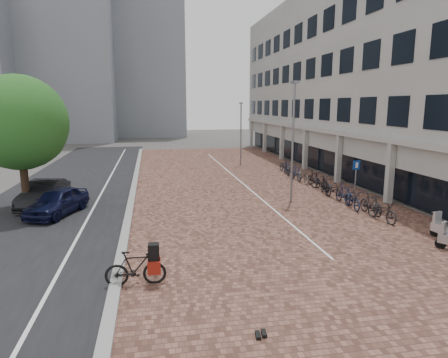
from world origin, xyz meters
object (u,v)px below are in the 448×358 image
hero_bike (136,268)px  car_navy (57,202)px  car_dark (44,194)px  parking_sign (356,175)px  scooter_front (448,228)px

hero_bike → car_navy: bearing=26.5°
car_dark → parking_sign: parking_sign is taller
hero_bike → parking_sign: size_ratio=0.77×
car_navy → parking_sign: 15.60m
car_navy → hero_bike: car_navy is taller
car_navy → car_dark: (-1.05, 1.81, 0.03)m
car_dark → parking_sign: bearing=-0.4°
car_dark → scooter_front: bearing=-19.6°
car_navy → car_dark: car_dark is taller
car_dark → scooter_front: size_ratio=2.62×
hero_bike → scooter_front: 12.11m
car_dark → parking_sign: 16.80m
scooter_front → car_dark: bearing=145.0°
car_navy → car_dark: bearing=140.3°
hero_bike → car_dark: bearing=27.4°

